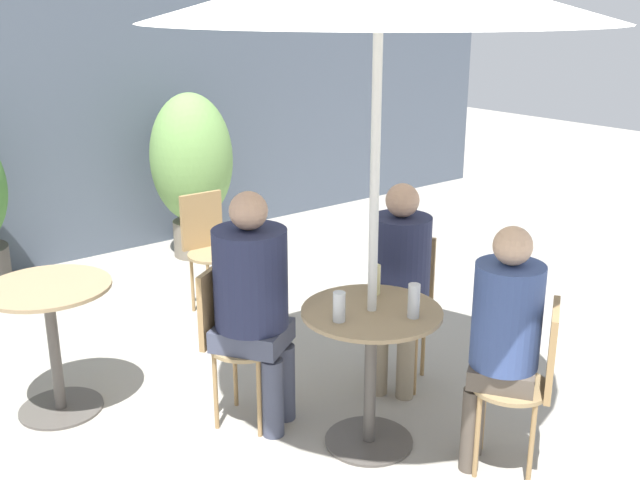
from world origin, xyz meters
TOP-DOWN VIEW (x-y plane):
  - ground_plane at (0.00, 0.00)m, footprint 20.00×20.00m
  - storefront_wall at (0.00, 3.65)m, footprint 10.00×0.06m
  - cafe_table_near at (0.14, -0.03)m, footprint 0.68×0.68m
  - cafe_table_far at (-0.97, 1.26)m, footprint 0.66×0.66m
  - bistro_chair_0 at (0.55, -0.65)m, footprint 0.42×0.43m
  - bistro_chair_1 at (0.77, 0.39)m, footprint 0.43×0.42m
  - bistro_chair_2 at (-0.27, 0.60)m, footprint 0.42×0.43m
  - bistro_chair_4 at (0.39, 1.97)m, footprint 0.37×0.38m
  - seated_person_0 at (0.48, -0.54)m, footprint 0.39×0.40m
  - seated_person_1 at (0.65, 0.31)m, footprint 0.42×0.41m
  - seated_person_2 at (-0.20, 0.49)m, footprint 0.46×0.47m
  - beer_glass_0 at (0.29, 0.12)m, footprint 0.06×0.06m
  - beer_glass_1 at (-0.07, -0.03)m, footprint 0.06×0.06m
  - beer_glass_2 at (0.23, -0.21)m, footprint 0.06×0.06m
  - potted_plant_1 at (0.91, 3.10)m, footprint 0.70×0.70m

SIDE VIEW (x-z plane):
  - ground_plane at x=0.00m, z-range 0.00..0.00m
  - cafe_table_far at x=-0.97m, z-range 0.14..0.87m
  - cafe_table_near at x=0.14m, z-range 0.15..0.88m
  - bistro_chair_0 at x=0.55m, z-range 0.09..0.94m
  - bistro_chair_1 at x=0.77m, z-range 0.09..0.94m
  - bistro_chair_2 at x=-0.27m, z-range 0.09..0.94m
  - bistro_chair_4 at x=0.39m, z-range 0.09..0.94m
  - seated_person_1 at x=0.65m, z-range 0.11..1.32m
  - seated_person_0 at x=0.48m, z-range 0.11..1.32m
  - seated_person_2 at x=-0.20m, z-range 0.11..1.37m
  - beer_glass_1 at x=-0.07m, z-range 0.73..0.87m
  - beer_glass_0 at x=0.29m, z-range 0.73..0.88m
  - potted_plant_1 at x=0.91m, z-range 0.10..1.51m
  - beer_glass_2 at x=0.23m, z-range 0.73..0.89m
  - storefront_wall at x=0.00m, z-range 0.00..3.00m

